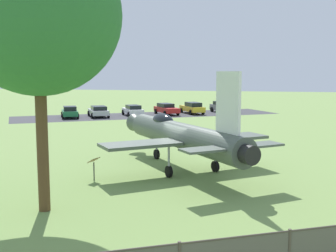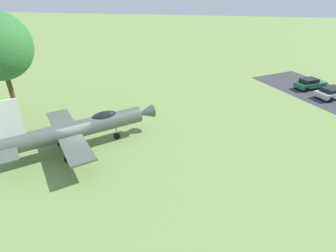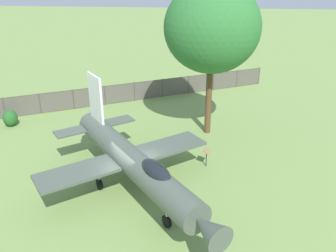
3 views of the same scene
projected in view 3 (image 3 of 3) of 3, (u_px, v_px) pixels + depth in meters
ground_plane at (133, 191)px, 19.18m from camera, size 200.00×200.00×0.00m
display_jet at (134, 162)px, 18.13m from camera, size 10.31×11.65×5.43m
shade_tree at (212, 28)px, 23.11m from camera, size 6.35×5.51×10.47m
perimeter_fence at (73, 99)px, 30.06m from camera, size 33.19×18.49×1.75m
shrub_near_fence at (10, 118)px, 26.90m from camera, size 1.05×1.09×1.29m
info_plaque at (207, 153)px, 21.30m from camera, size 0.52×0.67×1.14m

